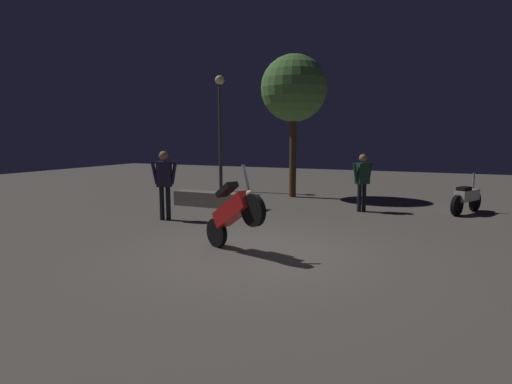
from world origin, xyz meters
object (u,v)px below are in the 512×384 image
object	(u,v)px
motorcycle_red_foreground	(234,213)
streetlamp_near	(220,117)
person_bystander_far	(164,179)
person_rider_beside	(362,178)
motorcycle_white_parked_left	(467,198)

from	to	relation	value
motorcycle_red_foreground	streetlamp_near	xyz separation A→B (m)	(-4.43, 7.60, 2.14)
motorcycle_red_foreground	person_bystander_far	distance (m)	3.57
person_rider_beside	streetlamp_near	distance (m)	6.62
motorcycle_white_parked_left	person_bystander_far	world-z (taller)	person_bystander_far
person_bystander_far	streetlamp_near	xyz separation A→B (m)	(-1.47, 5.63, 1.82)
motorcycle_white_parked_left	person_rider_beside	distance (m)	2.90
motorcycle_white_parked_left	motorcycle_red_foreground	bearing A→B (deg)	173.13
person_bystander_far	streetlamp_near	distance (m)	6.10
person_rider_beside	streetlamp_near	world-z (taller)	streetlamp_near
motorcycle_white_parked_left	streetlamp_near	world-z (taller)	streetlamp_near
motorcycle_red_foreground	person_rider_beside	bearing A→B (deg)	100.67
motorcycle_white_parked_left	person_bystander_far	xyz separation A→B (m)	(-7.11, -4.11, 0.62)
person_rider_beside	person_bystander_far	size ratio (longest dim) A/B	0.93
streetlamp_near	person_bystander_far	bearing A→B (deg)	-75.40
motorcycle_red_foreground	motorcycle_white_parked_left	distance (m)	7.36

